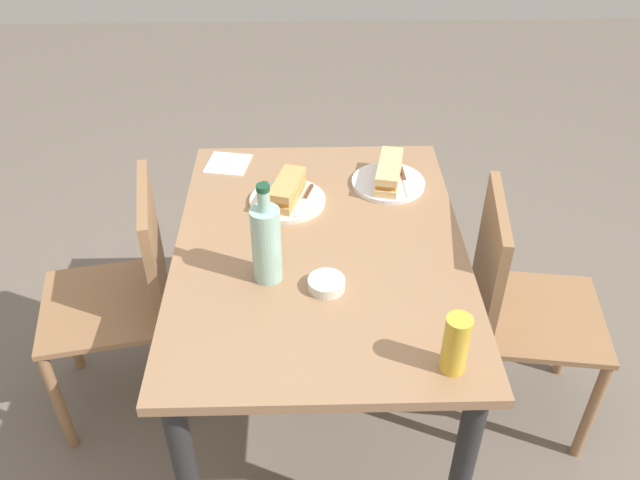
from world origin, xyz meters
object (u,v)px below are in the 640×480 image
(plate_near, at_px, (388,183))
(knife_near, at_px, (404,180))
(water_bottle, at_px, (266,242))
(olive_bowl, at_px, (326,284))
(dining_table, at_px, (320,275))
(chair_near, at_px, (129,291))
(baguette_sandwich_near, at_px, (389,172))
(beer_glass, at_px, (456,344))
(baguette_sandwich_far, at_px, (287,190))
(knife_far, at_px, (305,198))
(chair_far, at_px, (515,303))
(plate_far, at_px, (288,201))

(plate_near, relative_size, knife_near, 1.33)
(water_bottle, bearing_deg, olive_bowl, 72.22)
(dining_table, xyz_separation_m, chair_near, (-0.10, -0.62, -0.14))
(baguette_sandwich_near, bearing_deg, knife_near, 89.97)
(chair_near, xyz_separation_m, olive_bowl, (0.29, 0.63, 0.27))
(knife_near, xyz_separation_m, beer_glass, (0.79, 0.01, 0.06))
(baguette_sandwich_far, bearing_deg, beer_glass, 29.51)
(chair_near, xyz_separation_m, plate_near, (-0.22, 0.85, 0.26))
(plate_near, distance_m, baguette_sandwich_near, 0.04)
(baguette_sandwich_near, relative_size, beer_glass, 1.41)
(knife_near, bearing_deg, chair_near, -76.56)
(knife_far, bearing_deg, chair_far, 72.62)
(baguette_sandwich_far, bearing_deg, chair_near, -77.06)
(chair_far, xyz_separation_m, plate_far, (-0.21, -0.71, 0.26))
(plate_near, relative_size, baguette_sandwich_far, 1.22)
(knife_near, bearing_deg, dining_table, -41.78)
(knife_far, bearing_deg, chair_near, -78.69)
(chair_far, distance_m, chair_near, 1.24)
(baguette_sandwich_near, bearing_deg, plate_far, -73.73)
(olive_bowl, bearing_deg, water_bottle, -107.78)
(baguette_sandwich_near, distance_m, knife_far, 0.29)
(plate_far, bearing_deg, knife_near, 104.13)
(chair_near, distance_m, olive_bowl, 0.74)
(plate_near, distance_m, beer_glass, 0.79)
(water_bottle, bearing_deg, chair_near, -116.65)
(olive_bowl, bearing_deg, plate_near, 156.44)
(olive_bowl, bearing_deg, chair_far, 108.04)
(plate_near, xyz_separation_m, water_bottle, (0.45, -0.38, 0.11))
(dining_table, height_order, water_bottle, water_bottle)
(knife_near, height_order, knife_far, same)
(dining_table, bearing_deg, beer_glass, 32.13)
(plate_near, distance_m, plate_far, 0.34)
(baguette_sandwich_far, distance_m, water_bottle, 0.37)
(chair_near, relative_size, knife_near, 4.75)
(plate_near, bearing_deg, baguette_sandwich_far, -73.73)
(baguette_sandwich_near, height_order, knife_far, baguette_sandwich_near)
(knife_near, height_order, olive_bowl, olive_bowl)
(chair_near, bearing_deg, plate_far, 102.94)
(plate_far, height_order, beer_glass, beer_glass)
(chair_near, bearing_deg, beer_glass, 57.86)
(knife_near, relative_size, olive_bowl, 1.80)
(knife_far, xyz_separation_m, water_bottle, (0.35, -0.10, 0.10))
(knife_far, relative_size, olive_bowl, 1.75)
(dining_table, distance_m, water_bottle, 0.30)
(knife_near, bearing_deg, baguette_sandwich_near, -90.03)
(beer_glass, bearing_deg, baguette_sandwich_far, -150.49)
(baguette_sandwich_near, bearing_deg, dining_table, -36.08)
(baguette_sandwich_far, bearing_deg, plate_far, 0.00)
(chair_far, height_order, plate_far, chair_far)
(chair_near, height_order, plate_near, chair_near)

